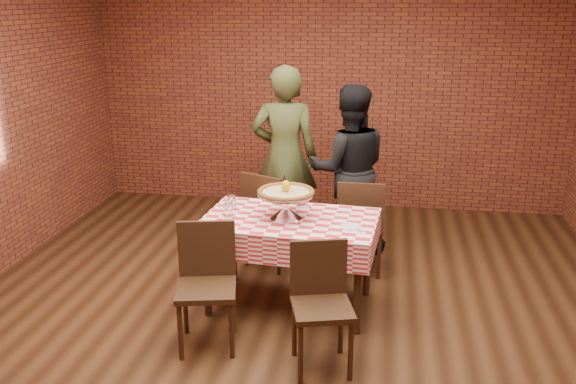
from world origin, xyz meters
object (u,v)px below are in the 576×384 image
object	(u,v)px
pizza	(286,193)
diner_olive	(284,156)
table	(290,263)
chair_near_right	(322,310)
water_glass_left	(228,210)
condiment_caddy	(303,199)
pizza_stand	(286,206)
chair_far_right	(361,224)
water_glass_right	(231,203)
diner_black	(349,169)
chair_near_left	(206,289)
chair_far_left	(273,218)

from	to	relation	value
pizza	diner_olive	xyz separation A→B (m)	(-0.24, 1.35, -0.06)
table	chair_near_right	distance (m)	0.92
table	chair_near_right	world-z (taller)	chair_near_right
water_glass_left	condiment_caddy	world-z (taller)	condiment_caddy
water_glass_left	chair_near_right	distance (m)	1.22
water_glass_left	diner_olive	distance (m)	1.43
pizza_stand	chair_far_right	size ratio (longest dim) A/B	0.51
pizza_stand	diner_olive	bearing A→B (deg)	100.11
water_glass_right	chair_near_right	size ratio (longest dim) A/B	0.13
water_glass_right	condiment_caddy	bearing A→B (deg)	15.54
chair_near_right	table	bearing A→B (deg)	96.87
chair_near_right	diner_olive	xyz separation A→B (m)	(-0.63, 2.20, 0.47)
pizza	diner_black	size ratio (longest dim) A/B	0.27
table	water_glass_left	distance (m)	0.66
chair_far_right	chair_near_right	bearing A→B (deg)	83.77
chair_near_left	chair_far_right	xyz separation A→B (m)	(1.02, 1.49, -0.00)
chair_near_left	chair_far_right	distance (m)	1.80
pizza	chair_near_left	xyz separation A→B (m)	(-0.45, -0.71, -0.52)
chair_near_left	water_glass_left	bearing A→B (deg)	77.01
diner_black	condiment_caddy	bearing A→B (deg)	62.35
condiment_caddy	pizza_stand	bearing A→B (deg)	-119.78
pizza	condiment_caddy	bearing A→B (deg)	72.26
chair_near_right	water_glass_left	bearing A→B (deg)	120.85
water_glass_left	pizza	bearing A→B (deg)	7.76
table	pizza	world-z (taller)	pizza
chair_near_left	chair_near_right	world-z (taller)	chair_near_left
water_glass_left	table	bearing A→B (deg)	6.80
chair_far_left	diner_olive	bearing A→B (deg)	-67.59
water_glass_right	diner_black	xyz separation A→B (m)	(0.88, 1.14, 0.01)
diner_olive	water_glass_left	bearing A→B (deg)	74.27
diner_black	pizza_stand	bearing A→B (deg)	62.36
pizza_stand	water_glass_left	size ratio (longest dim) A/B	3.92
pizza	diner_black	xyz separation A→B (m)	(0.41, 1.27, -0.14)
table	diner_black	size ratio (longest dim) A/B	0.81
condiment_caddy	diner_olive	bearing A→B (deg)	95.32
chair_near_left	chair_near_right	size ratio (longest dim) A/B	1.03
pizza_stand	condiment_caddy	distance (m)	0.30
chair_far_left	diner_black	bearing A→B (deg)	-120.31
pizza	chair_near_right	distance (m)	1.08
pizza	diner_black	bearing A→B (deg)	72.23
pizza_stand	chair_near_right	size ratio (longest dim) A/B	0.52
diner_black	chair_near_right	bearing A→B (deg)	79.60
chair_far_left	chair_far_right	bearing A→B (deg)	-157.06
water_glass_right	chair_near_left	bearing A→B (deg)	-88.48
pizza_stand	chair_far_left	world-z (taller)	pizza_stand
chair_near_left	diner_olive	distance (m)	2.12
pizza	chair_far_left	size ratio (longest dim) A/B	0.49
water_glass_left	chair_far_right	distance (m)	1.37
table	diner_black	xyz separation A→B (m)	(0.37, 1.27, 0.45)
pizza	water_glass_right	distance (m)	0.52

